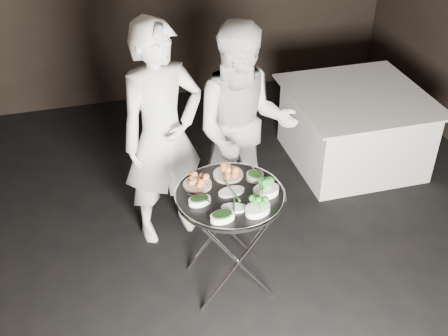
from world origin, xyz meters
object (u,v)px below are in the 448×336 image
object	(u,v)px
tray_stand	(230,236)
waiter_left	(163,136)
serving_tray	(230,195)
waiter_right	(244,129)
dining_table	(354,128)

from	to	relation	value
tray_stand	waiter_left	xyz separation A→B (m)	(-0.32, 0.73, 0.46)
serving_tray	waiter_right	xyz separation A→B (m)	(0.33, 0.74, 0.05)
waiter_right	waiter_left	bearing A→B (deg)	-166.85
dining_table	serving_tray	bearing A→B (deg)	-141.81
tray_stand	waiter_left	bearing A→B (deg)	113.69
waiter_right	dining_table	bearing A→B (deg)	34.58
tray_stand	serving_tray	size ratio (longest dim) A/B	1.09
serving_tray	dining_table	size ratio (longest dim) A/B	0.60
waiter_left	dining_table	world-z (taller)	waiter_left
tray_stand	waiter_right	xyz separation A→B (m)	(0.33, 0.74, 0.41)
serving_tray	dining_table	bearing A→B (deg)	38.19
waiter_left	waiter_right	xyz separation A→B (m)	(0.65, 0.01, -0.05)
waiter_right	tray_stand	bearing A→B (deg)	-101.70
tray_stand	waiter_right	distance (m)	0.91
serving_tray	waiter_left	world-z (taller)	waiter_left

